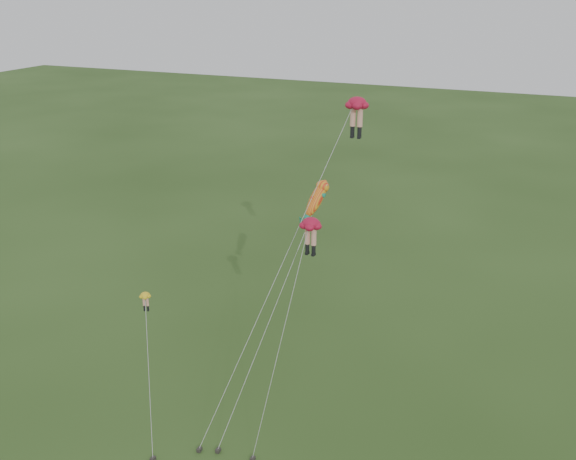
% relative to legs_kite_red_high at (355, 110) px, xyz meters
% --- Properties ---
extents(ground, '(300.00, 300.00, 0.00)m').
position_rel_legs_kite_red_high_xyz_m(ground, '(-4.77, -10.46, -19.80)').
color(ground, '#274217').
rests_on(ground, ground).
extents(legs_kite_red_high, '(6.80, 12.85, 20.66)m').
position_rel_legs_kite_red_high_xyz_m(legs_kite_red_high, '(0.00, 0.00, 0.00)').
color(legs_kite_red_high, '#B11232').
rests_on(legs_kite_red_high, ground).
extents(legs_kite_red_mid, '(3.19, 4.35, 15.10)m').
position_rel_legs_kite_red_high_xyz_m(legs_kite_red_mid, '(-0.08, -7.82, -5.48)').
color(legs_kite_red_mid, '#B11232').
rests_on(legs_kite_red_mid, ground).
extents(legs_kite_yellow, '(2.99, 4.60, 9.24)m').
position_rel_legs_kite_red_high_xyz_m(legs_kite_yellow, '(-10.24, -9.92, -11.61)').
color(legs_kite_yellow, yellow).
rests_on(legs_kite_yellow, ground).
extents(fish_kite, '(4.20, 10.02, 15.86)m').
position_rel_legs_kite_red_high_xyz_m(fish_kite, '(-1.52, -2.83, -5.37)').
color(fish_kite, gold).
rests_on(fish_kite, ground).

